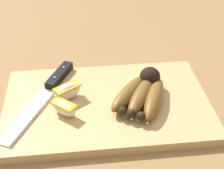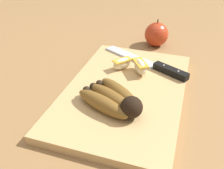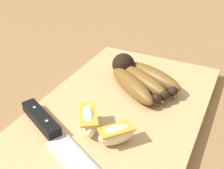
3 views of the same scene
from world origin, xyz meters
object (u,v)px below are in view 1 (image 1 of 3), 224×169
banana_bunch (143,93)px  apple_wedge_near (68,91)px  chefs_knife (50,88)px  apple_wedge_middle (64,108)px

banana_bunch → apple_wedge_near: banana_bunch is taller
banana_bunch → apple_wedge_near: (-0.16, 0.02, 0.00)m
banana_bunch → chefs_knife: banana_bunch is taller
banana_bunch → apple_wedge_middle: bearing=-169.7°
apple_wedge_near → apple_wedge_middle: size_ratio=1.17×
chefs_knife → banana_bunch: bearing=-15.8°
apple_wedge_middle → banana_bunch: bearing=10.3°
banana_bunch → apple_wedge_middle: size_ratio=2.80×
chefs_knife → apple_wedge_middle: apple_wedge_middle is taller
chefs_knife → apple_wedge_middle: size_ratio=4.57×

